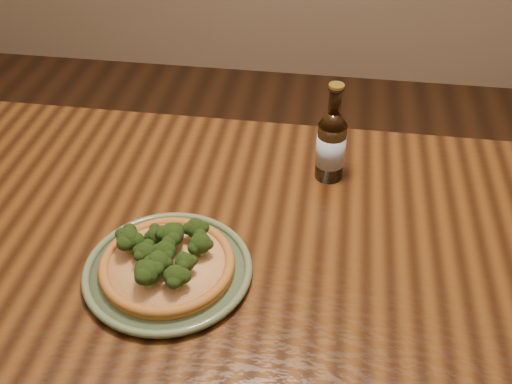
# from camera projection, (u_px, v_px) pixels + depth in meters

# --- Properties ---
(table) EXTENTS (1.60, 0.90, 0.75)m
(table) POSITION_uv_depth(u_px,v_px,m) (217.00, 287.00, 1.14)
(table) COLOR #48280F
(table) RESTS_ON ground
(plate) EXTENTS (0.29, 0.29, 0.02)m
(plate) POSITION_uv_depth(u_px,v_px,m) (168.00, 270.00, 1.03)
(plate) COLOR #546646
(plate) RESTS_ON table
(pizza) EXTENTS (0.23, 0.23, 0.07)m
(pizza) POSITION_uv_depth(u_px,v_px,m) (167.00, 261.00, 1.02)
(pizza) COLOR #A36625
(pizza) RESTS_ON plate
(beer_bottle) EXTENTS (0.06, 0.06, 0.22)m
(beer_bottle) POSITION_uv_depth(u_px,v_px,m) (331.00, 144.00, 1.21)
(beer_bottle) COLOR black
(beer_bottle) RESTS_ON table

